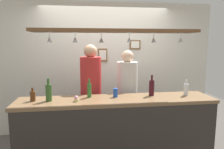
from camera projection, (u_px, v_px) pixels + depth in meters
The scene contains 20 objects.
back_wall at pixel (105, 68), 4.25m from camera, with size 4.40×0.06×2.60m, color silver.
bar_counter at pixel (118, 127), 2.76m from camera, with size 2.70×0.55×1.05m.
overhead_glass_rack at pixel (116, 31), 2.78m from camera, with size 2.20×0.36×0.04m, color brown.
hanging_wineglass_far_left at pixel (49, 39), 2.63m from camera, with size 0.07×0.07×0.13m.
hanging_wineglass_left at pixel (75, 39), 2.68m from camera, with size 0.07×0.07×0.13m.
hanging_wineglass_center_left at pixel (101, 39), 2.83m from camera, with size 0.07×0.07×0.13m.
hanging_wineglass_center at pixel (129, 39), 2.76m from camera, with size 0.07×0.07×0.13m.
hanging_wineglass_center_right at pixel (154, 39), 2.86m from camera, with size 0.07×0.07×0.13m.
hanging_wineglass_right at pixel (181, 39), 2.86m from camera, with size 0.07×0.07×0.13m.
person_left_red_shirt at pixel (91, 88), 3.41m from camera, with size 0.34×0.34×1.78m.
person_right_white_patterned_shirt at pixel (127, 91), 3.50m from camera, with size 0.34×0.34×1.69m.
bottle_champagne_green at pixel (49, 92), 2.73m from camera, with size 0.08×0.08×0.30m.
bottle_wine_dark_red at pixel (152, 87), 3.02m from camera, with size 0.08×0.08×0.30m.
bottle_soda_clear at pixel (186, 89), 3.03m from camera, with size 0.06×0.06×0.23m.
bottle_beer_green_import at pixel (89, 90), 2.93m from camera, with size 0.06×0.06×0.26m.
bottle_beer_brown_stubby at pixel (33, 96), 2.73m from camera, with size 0.07×0.07×0.18m.
drink_can at pixel (116, 93), 2.95m from camera, with size 0.07×0.07×0.12m, color #1E4CB2.
cupcake at pixel (76, 99), 2.72m from camera, with size 0.06×0.06×0.08m.
picture_frame_crest at pixel (103, 55), 4.16m from camera, with size 0.18×0.02×0.26m.
picture_frame_upper_small at pixel (135, 45), 4.22m from camera, with size 0.22×0.02×0.18m.
Camera 1 is at (-0.45, -3.10, 1.81)m, focal length 33.54 mm.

